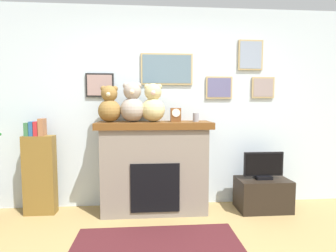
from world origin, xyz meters
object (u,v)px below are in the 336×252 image
(teddy_bear_tan, at_px, (109,106))
(teddy_bear_brown, at_px, (132,104))
(mantel_clock, at_px, (176,115))
(television, at_px, (263,166))
(candle_jar, at_px, (196,117))
(fireplace, at_px, (155,166))
(teddy_bear_grey, at_px, (153,105))
(tv_stand, at_px, (263,194))
(bookshelf, at_px, (40,171))

(teddy_bear_tan, distance_m, teddy_bear_brown, 0.28)
(mantel_clock, height_order, teddy_bear_tan, teddy_bear_tan)
(television, bearing_deg, mantel_clock, 177.25)
(candle_jar, relative_size, mantel_clock, 0.63)
(fireplace, bearing_deg, teddy_bear_grey, -130.03)
(television, bearing_deg, tv_stand, 90.00)
(bookshelf, height_order, television, bookshelf)
(fireplace, height_order, television, fireplace)
(fireplace, distance_m, teddy_bear_brown, 0.82)
(mantel_clock, relative_size, teddy_bear_tan, 0.39)
(teddy_bear_tan, bearing_deg, teddy_bear_brown, -0.01)
(teddy_bear_brown, bearing_deg, television, -1.90)
(tv_stand, height_order, teddy_bear_grey, teddy_bear_grey)
(teddy_bear_brown, distance_m, teddy_bear_grey, 0.25)
(bookshelf, bearing_deg, candle_jar, -1.39)
(tv_stand, xyz_separation_m, television, (0.00, -0.00, 0.36))
(teddy_bear_brown, height_order, teddy_bear_grey, teddy_bear_brown)
(fireplace, relative_size, tv_stand, 2.17)
(tv_stand, height_order, candle_jar, candle_jar)
(tv_stand, xyz_separation_m, mantel_clock, (-1.11, 0.05, 1.02))
(teddy_bear_brown, bearing_deg, candle_jar, 0.04)
(teddy_bear_brown, bearing_deg, tv_stand, -1.85)
(mantel_clock, bearing_deg, television, -2.75)
(teddy_bear_brown, xyz_separation_m, teddy_bear_grey, (0.25, 0.00, -0.01))
(tv_stand, bearing_deg, teddy_bear_grey, 177.82)
(candle_jar, bearing_deg, teddy_bear_brown, -179.96)
(candle_jar, bearing_deg, teddy_bear_grey, -179.94)
(fireplace, relative_size, bookshelf, 1.19)
(television, relative_size, teddy_bear_tan, 1.15)
(television, height_order, candle_jar, candle_jar)
(bookshelf, xyz_separation_m, television, (2.78, -0.10, 0.03))
(teddy_bear_tan, bearing_deg, fireplace, 1.94)
(teddy_bear_tan, bearing_deg, tv_stand, -1.59)
(television, height_order, teddy_bear_grey, teddy_bear_grey)
(tv_stand, bearing_deg, fireplace, 177.03)
(tv_stand, bearing_deg, teddy_bear_brown, 178.15)
(fireplace, bearing_deg, candle_jar, -1.97)
(television, height_order, teddy_bear_brown, teddy_bear_brown)
(television, xyz_separation_m, candle_jar, (-0.86, 0.05, 0.62))
(candle_jar, xyz_separation_m, teddy_bear_brown, (-0.78, -0.00, 0.16))
(bookshelf, distance_m, tv_stand, 2.80)
(teddy_bear_brown, bearing_deg, teddy_bear_grey, 0.00)
(teddy_bear_brown, bearing_deg, mantel_clock, -0.09)
(television, xyz_separation_m, teddy_bear_brown, (-1.64, 0.05, 0.79))
(fireplace, xyz_separation_m, mantel_clock, (0.26, -0.02, 0.65))
(tv_stand, distance_m, television, 0.36)
(tv_stand, distance_m, candle_jar, 1.31)
(bookshelf, height_order, candle_jar, candle_jar)
(fireplace, xyz_separation_m, teddy_bear_grey, (-0.02, -0.02, 0.77))
(bookshelf, bearing_deg, teddy_bear_brown, -2.36)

